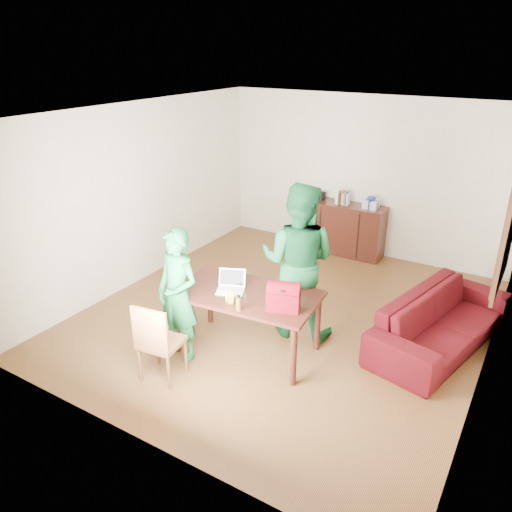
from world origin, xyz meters
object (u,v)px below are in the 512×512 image
Objects in this scene: table at (247,300)px; red_bag at (284,299)px; chair at (162,356)px; person_near at (178,295)px; person_far at (298,261)px; sofa at (442,321)px; laptop at (230,288)px; bottle at (239,303)px.

red_bag is at bearing -17.71° from table.
person_near is (-0.10, 0.45, 0.53)m from chair.
table is at bearing 53.01° from chair.
sofa is at bearing -169.55° from person_far.
chair is at bearing -134.99° from laptop.
laptop is 0.46m from bottle.
sofa is (1.82, 1.73, -0.54)m from bottle.
person_near is (-0.62, -0.49, 0.12)m from table.
laptop is (0.33, 0.87, 0.54)m from chair.
red_bag is (1.06, 0.82, 0.63)m from chair.
laptop is at bearing 156.81° from red_bag.
person_near is 8.98× the size of bottle.
person_far reaches higher than sofa.
chair is 0.70m from person_near.
table reaches higher than sofa.
bottle reaches higher than table.
person_near reaches higher than laptop.
person_far is at bearing 124.64° from sofa.
person_near reaches higher than bottle.
chair is at bearing -124.58° from table.
person_near is 0.60m from laptop.
person_near is 1.51m from person_far.
sofa is at bearing 26.66° from red_bag.
sofa is (2.48, 2.28, 0.05)m from chair.
red_bag reaches higher than chair.
bottle is (0.66, 0.55, 0.59)m from chair.
table is at bearing -4.95° from laptop.
red_bag is at bearing 25.69° from person_near.
laptop is 0.17× the size of sofa.
person_far reaches higher than chair.
bottle is at bearing 70.84° from person_far.
person_near is 0.73× the size of sofa.
laptop is 2.11× the size of bottle.
person_near is at bearing 178.70° from red_bag.
red_bag reaches higher than table.
table is 1.15m from chair.
person_far is 5.23× the size of laptop.
chair is 1.08m from laptop.
chair is (-0.52, -0.94, -0.40)m from table.
bottle is at bearing -76.02° from table.
red_bag is at bearing 95.87° from person_far.
red_bag is at bearing 33.64° from bottle.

